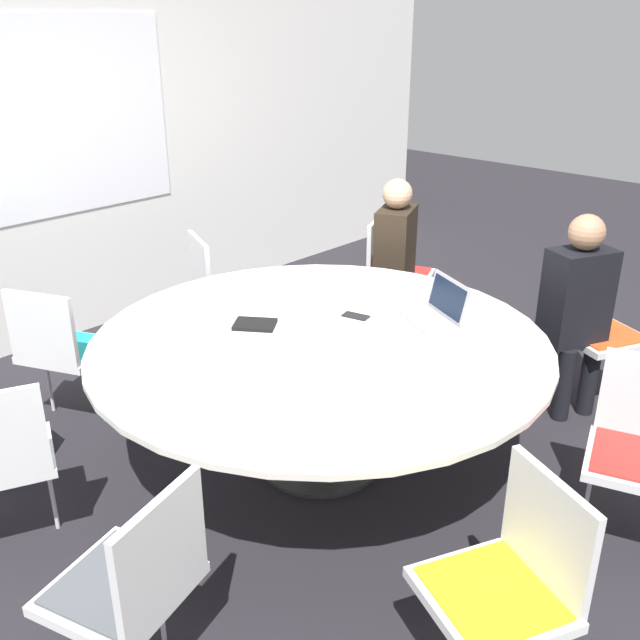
# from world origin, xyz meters

# --- Properties ---
(ground_plane) EXTENTS (16.00, 16.00, 0.00)m
(ground_plane) POSITION_xyz_m (0.00, 0.00, 0.00)
(ground_plane) COLOR black
(wall_back) EXTENTS (8.00, 0.07, 2.70)m
(wall_back) POSITION_xyz_m (0.00, 2.49, 1.35)
(wall_back) COLOR silver
(wall_back) RESTS_ON ground_plane
(conference_table) EXTENTS (2.26, 2.26, 0.72)m
(conference_table) POSITION_xyz_m (0.00, 0.00, 0.64)
(conference_table) COLOR #333333
(conference_table) RESTS_ON ground_plane
(chair_0) EXTENTS (0.58, 0.57, 0.85)m
(chair_0) POSITION_xyz_m (1.66, -0.71, 0.50)
(chair_0) COLOR silver
(chair_0) RESTS_ON ground_plane
(chair_1) EXTENTS (0.57, 0.56, 0.85)m
(chair_1) POSITION_xyz_m (1.62, 0.80, 0.50)
(chair_1) COLOR silver
(chair_1) RESTS_ON ground_plane
(chair_2) EXTENTS (0.56, 0.57, 0.85)m
(chair_2) POSITION_xyz_m (0.51, 1.42, 0.50)
(chair_2) COLOR silver
(chair_2) RESTS_ON ground_plane
(chair_3) EXTENTS (0.57, 0.58, 0.85)m
(chair_3) POSITION_xyz_m (-0.69, 1.34, 0.50)
(chair_3) COLOR silver
(chair_3) RESTS_ON ground_plane
(chair_5) EXTENTS (0.54, 0.53, 0.85)m
(chair_5) POSITION_xyz_m (-1.42, -0.50, 0.50)
(chair_5) COLOR silver
(chair_5) RESTS_ON ground_plane
(chair_6) EXTENTS (0.57, 0.58, 0.85)m
(chair_6) POSITION_xyz_m (-0.57, -1.40, 0.50)
(chair_6) COLOR silver
(chair_6) RESTS_ON ground_plane
(person_0) EXTENTS (0.42, 0.36, 1.20)m
(person_0) POSITION_xyz_m (1.41, -0.68, 0.70)
(person_0) COLOR black
(person_0) RESTS_ON ground_plane
(person_1) EXTENTS (0.42, 0.35, 1.20)m
(person_1) POSITION_xyz_m (1.44, 0.62, 0.70)
(person_1) COLOR #2D2319
(person_1) RESTS_ON ground_plane
(laptop) EXTENTS (0.36, 0.41, 0.21)m
(laptop) POSITION_xyz_m (0.59, -0.28, 0.77)
(laptop) COLOR #99999E
(laptop) RESTS_ON conference_table
(spiral_notebook) EXTENTS (0.24, 0.26, 0.02)m
(spiral_notebook) POSITION_xyz_m (-0.12, 0.35, 0.73)
(spiral_notebook) COLOR black
(spiral_notebook) RESTS_ON conference_table
(cell_phone) EXTENTS (0.10, 0.15, 0.01)m
(cell_phone) POSITION_xyz_m (0.33, 0.05, 0.72)
(cell_phone) COLOR black
(cell_phone) RESTS_ON conference_table
(handbag) EXTENTS (0.36, 0.16, 0.28)m
(handbag) POSITION_xyz_m (-1.14, 1.15, 0.14)
(handbag) COLOR black
(handbag) RESTS_ON ground_plane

